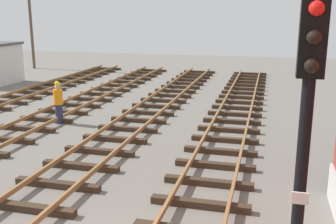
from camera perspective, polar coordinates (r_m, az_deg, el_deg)
signal_mast at (r=5.94m, az=18.94°, el=-2.20°), size 0.36×0.40×4.92m
utility_pole_far at (r=36.86m, az=-18.97°, el=12.21°), size 1.80×0.24×7.79m
track_worker_foreground at (r=17.96m, az=-15.33°, el=1.31°), size 0.40×0.40×1.87m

